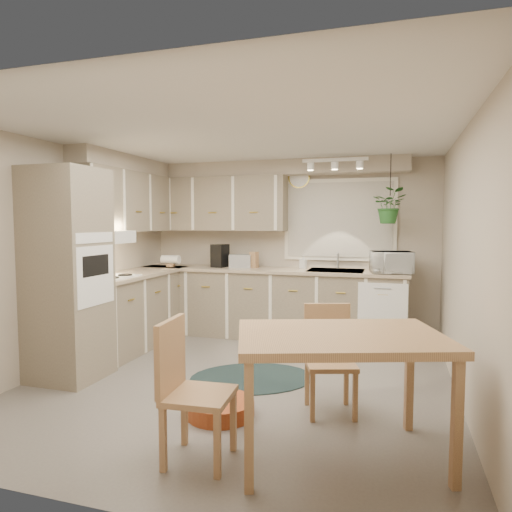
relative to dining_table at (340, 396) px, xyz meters
name	(u,v)px	position (x,y,z in m)	size (l,w,h in m)	color
floor	(240,382)	(-1.10, 1.15, -0.42)	(4.20, 4.20, 0.00)	slate
ceiling	(239,134)	(-1.10, 1.15, 1.98)	(4.20, 4.20, 0.00)	silver
wall_back	(289,248)	(-1.10, 3.25, 0.78)	(4.00, 0.04, 2.40)	#B4A795
wall_front	(108,293)	(-1.10, -0.95, 0.78)	(4.00, 0.04, 2.40)	#B4A795
wall_left	(66,256)	(-3.10, 1.15, 0.78)	(0.04, 4.20, 2.40)	#B4A795
wall_right	(466,267)	(0.90, 1.15, 0.78)	(0.04, 4.20, 2.40)	#B4A795
base_cab_left	(136,311)	(-2.80, 2.02, 0.03)	(0.60, 1.85, 0.90)	gray
base_cab_back	(269,304)	(-1.30, 2.95, 0.03)	(3.60, 0.60, 0.90)	gray
counter_left	(135,274)	(-2.79, 2.02, 0.50)	(0.64, 1.89, 0.04)	tan
counter_back	(269,270)	(-1.30, 2.94, 0.50)	(3.64, 0.64, 0.04)	tan
oven_stack	(68,275)	(-2.77, 0.77, 0.63)	(0.65, 0.65, 2.10)	gray
wall_oven_face	(95,276)	(-2.45, 0.77, 0.63)	(0.02, 0.56, 0.58)	white
upper_cab_left	(130,202)	(-2.92, 2.15, 1.40)	(0.35, 2.00, 0.75)	gray
upper_cab_back	(217,204)	(-2.10, 3.07, 1.40)	(2.00, 0.35, 0.75)	gray
soffit_left	(128,165)	(-2.95, 2.15, 1.88)	(0.30, 2.00, 0.20)	#B4A795
soffit_back	(272,168)	(-1.30, 3.10, 1.88)	(3.60, 0.30, 0.20)	#B4A795
cooktop	(109,277)	(-2.78, 1.45, 0.52)	(0.52, 0.58, 0.02)	white
range_hood	(106,237)	(-2.80, 1.45, 0.98)	(0.40, 0.60, 0.14)	white
window_blinds	(339,220)	(-0.40, 3.22, 1.18)	(1.40, 0.02, 1.00)	silver
window_frame	(339,220)	(-0.40, 3.23, 1.18)	(1.50, 0.02, 1.10)	white
sink	(336,274)	(-0.40, 2.95, 0.48)	(0.70, 0.48, 0.10)	#B5B9BD
dishwasher_front	(382,317)	(0.20, 2.64, 0.00)	(0.58, 0.01, 0.83)	white
track_light_bar	(335,160)	(-0.40, 2.70, 1.91)	(0.80, 0.04, 0.04)	white
wall_clock	(299,177)	(-0.95, 3.22, 1.76)	(0.30, 0.30, 0.03)	gold
dining_table	(340,396)	(0.00, 0.00, 0.00)	(1.34, 0.89, 0.84)	tan
chair_left	(199,391)	(-0.87, -0.31, 0.05)	(0.44, 0.44, 0.93)	tan
chair_back	(330,360)	(-0.16, 0.69, 0.02)	(0.41, 0.41, 0.88)	tan
braided_rug	(252,378)	(-1.02, 1.29, -0.42)	(1.25, 0.94, 0.01)	black
pet_bed	(220,408)	(-1.00, 0.37, -0.36)	(0.55, 0.55, 0.13)	#9E4A1F
microwave	(391,260)	(0.29, 2.85, 0.68)	(0.49, 0.27, 0.33)	white
soap_bottle	(303,265)	(-0.86, 3.10, 0.56)	(0.08, 0.18, 0.08)	white
hanging_plant	(390,210)	(0.26, 2.85, 1.30)	(0.39, 0.44, 0.34)	#286428
coffee_maker	(220,256)	(-2.01, 2.95, 0.68)	(0.18, 0.22, 0.32)	black
toaster	(240,261)	(-1.72, 2.97, 0.61)	(0.30, 0.17, 0.18)	#B5B9BD
knife_block	(254,260)	(-1.53, 3.00, 0.63)	(0.10, 0.10, 0.22)	tan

